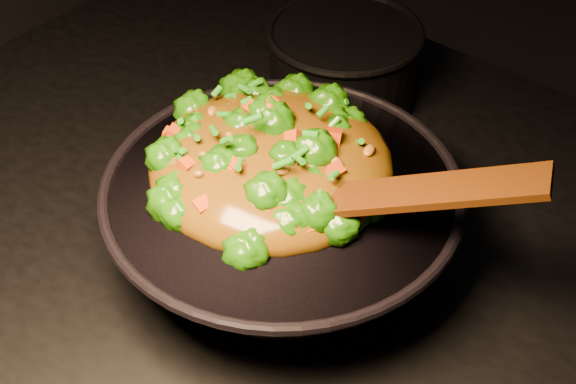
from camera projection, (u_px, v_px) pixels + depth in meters
The scene contains 4 objects.
wok at pixel (282, 222), 0.92m from camera, with size 0.39×0.39×0.11m, color black, non-canonical shape.
stir_fry at pixel (271, 135), 0.87m from camera, with size 0.28×0.28×0.10m, color #1F5F06, non-canonical shape.
spatula at pixel (387, 195), 0.80m from camera, with size 0.32×0.05×0.01m, color #351006.
back_pot at pixel (343, 65), 1.15m from camera, with size 0.21×0.21×0.12m, color black.
Camera 1 is at (0.47, -0.57, 1.61)m, focal length 50.00 mm.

